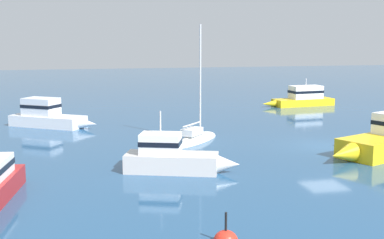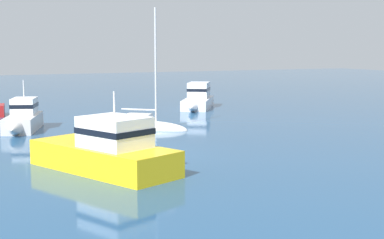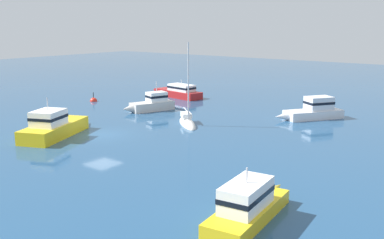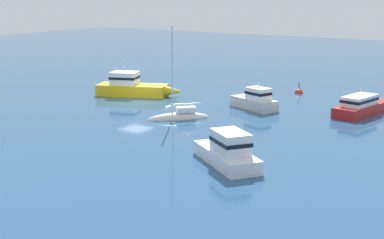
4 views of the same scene
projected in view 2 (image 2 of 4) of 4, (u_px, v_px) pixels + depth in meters
name	position (u px, v px, depth m)	size (l,w,h in m)	color
ground_plane	(141.00, 154.00, 26.28)	(160.00, 160.00, 0.00)	navy
yacht	(148.00, 127.00, 34.21)	(4.20, 4.55, 7.89)	silver
launch	(101.00, 150.00, 22.74)	(8.46, 4.96, 3.30)	yellow
launch_2	(23.00, 118.00, 33.68)	(5.73, 3.10, 3.02)	silver
powerboat	(198.00, 98.00, 45.96)	(6.56, 5.05, 2.10)	white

